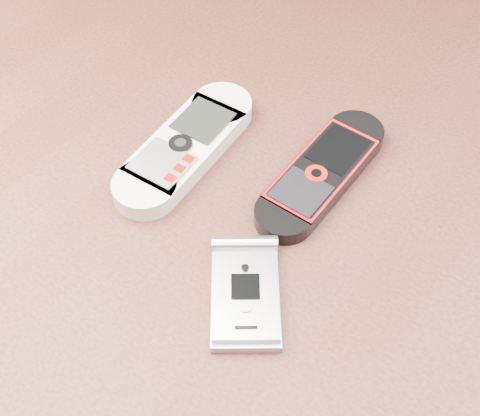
% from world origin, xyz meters
% --- Properties ---
extents(table, '(1.20, 0.80, 0.75)m').
position_xyz_m(table, '(0.00, 0.00, 0.64)').
color(table, black).
rests_on(table, ground).
extents(nokia_white, '(0.07, 0.17, 0.02)m').
position_xyz_m(nokia_white, '(-0.07, 0.03, 0.76)').
color(nokia_white, white).
rests_on(nokia_white, table).
extents(nokia_black_red, '(0.05, 0.16, 0.02)m').
position_xyz_m(nokia_black_red, '(0.04, 0.07, 0.76)').
color(nokia_black_red, black).
rests_on(nokia_black_red, table).
extents(motorola_razr, '(0.10, 0.11, 0.01)m').
position_xyz_m(motorola_razr, '(0.06, -0.06, 0.76)').
color(motorola_razr, silver).
rests_on(motorola_razr, table).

